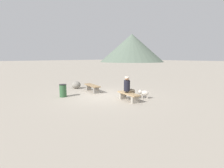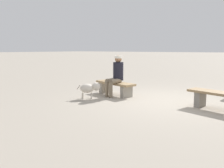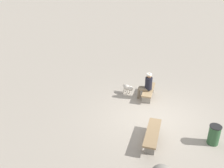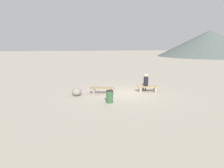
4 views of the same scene
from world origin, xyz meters
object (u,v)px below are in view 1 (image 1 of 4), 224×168
(bench_right, at_px, (128,96))
(dog, at_px, (143,93))
(bench_left, at_px, (92,87))
(seated_person, at_px, (128,87))
(boulder, at_px, (76,85))
(trash_bin, at_px, (63,91))

(bench_right, relative_size, dog, 2.67)
(bench_left, distance_m, dog, 3.66)
(seated_person, relative_size, boulder, 1.95)
(seated_person, relative_size, trash_bin, 1.75)
(seated_person, xyz_separation_m, boulder, (-4.96, -0.13, -0.47))
(trash_bin, bearing_deg, dog, 40.77)
(seated_person, relative_size, dog, 2.20)
(dog, height_order, boulder, boulder)
(bench_left, relative_size, bench_right, 1.12)
(seated_person, bearing_deg, trash_bin, -136.58)
(bench_left, xyz_separation_m, seated_person, (3.19, 0.00, 0.42))
(dog, xyz_separation_m, trash_bin, (-3.51, -3.03, 0.04))
(trash_bin, distance_m, boulder, 2.74)
(bench_left, relative_size, boulder, 2.66)
(bench_left, height_order, dog, dog)
(trash_bin, bearing_deg, bench_left, 91.37)
(bench_right, relative_size, seated_person, 1.22)
(boulder, bearing_deg, bench_left, 4.16)
(bench_right, xyz_separation_m, dog, (0.24, 0.97, 0.05))
(bench_right, bearing_deg, dog, 89.21)
(seated_person, distance_m, boulder, 4.99)
(seated_person, bearing_deg, bench_left, -171.31)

